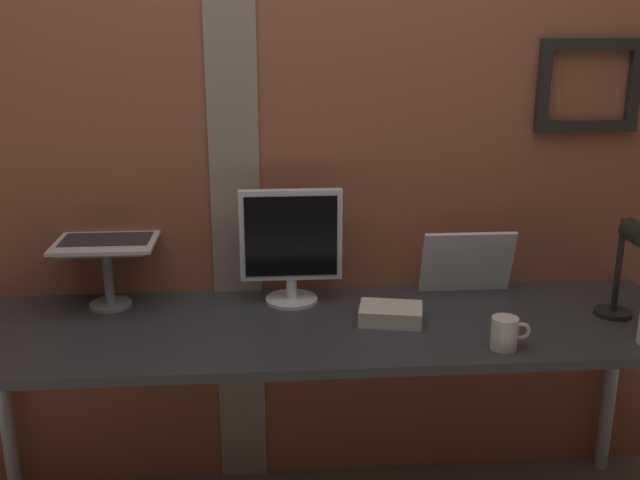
{
  "coord_description": "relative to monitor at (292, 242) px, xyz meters",
  "views": [
    {
      "loc": [
        -0.08,
        -2.11,
        1.69
      ],
      "look_at": [
        0.09,
        0.13,
        1.01
      ],
      "focal_mm": 40.7,
      "sensor_mm": 36.0,
      "label": 1
    }
  ],
  "objects": [
    {
      "name": "brick_wall_back",
      "position": [
        -0.0,
        0.18,
        0.35
      ],
      "size": [
        3.35,
        0.16,
        2.66
      ],
      "color": "#9E563D",
      "rests_on": "ground_plane"
    },
    {
      "name": "monitor",
      "position": [
        0.0,
        0.0,
        0.0
      ],
      "size": [
        0.35,
        0.18,
        0.39
      ],
      "color": "white",
      "rests_on": "desk"
    },
    {
      "name": "desk_lamp",
      "position": [
        1.05,
        -0.26,
        -0.0
      ],
      "size": [
        0.12,
        0.2,
        0.34
      ],
      "color": "black",
      "rests_on": "desk"
    },
    {
      "name": "laptop",
      "position": [
        -0.62,
        0.08,
        0.06
      ],
      "size": [
        0.33,
        0.33,
        0.23
      ],
      "color": "silver",
      "rests_on": "laptop_stand"
    },
    {
      "name": "desk",
      "position": [
        0.09,
        -0.2,
        -0.28
      ],
      "size": [
        2.38,
        0.65,
        0.76
      ],
      "color": "#333338",
      "rests_on": "ground_plane"
    },
    {
      "name": "paper_clutter_stack",
      "position": [
        0.31,
        -0.2,
        -0.19
      ],
      "size": [
        0.22,
        0.18,
        0.05
      ],
      "primitive_type": "cube",
      "rotation": [
        0.0,
        0.0,
        -0.21
      ],
      "color": "silver",
      "rests_on": "desk"
    },
    {
      "name": "laptop_stand",
      "position": [
        -0.62,
        0.0,
        -0.07
      ],
      "size": [
        0.28,
        0.22,
        0.22
      ],
      "color": "gray",
      "rests_on": "desk"
    },
    {
      "name": "whiteboard_panel",
      "position": [
        0.62,
        0.03,
        -0.1
      ],
      "size": [
        0.32,
        0.08,
        0.23
      ],
      "primitive_type": "cube",
      "rotation": [
        0.28,
        0.0,
        0.0
      ],
      "color": "white",
      "rests_on": "desk"
    },
    {
      "name": "coffee_mug",
      "position": [
        0.61,
        -0.43,
        -0.17
      ],
      "size": [
        0.12,
        0.08,
        0.1
      ],
      "color": "silver",
      "rests_on": "desk"
    }
  ]
}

